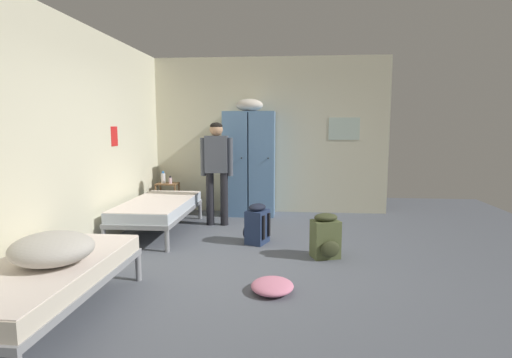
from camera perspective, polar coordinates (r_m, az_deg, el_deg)
ground_plane at (r=4.86m, az=-0.31°, el=-11.62°), size 8.96×8.96×0.00m
room_backdrop at (r=6.03m, az=-10.66°, el=5.74°), size 4.34×5.66×2.84m
locker_bank at (r=7.15m, az=-0.93°, el=2.53°), size 0.90×0.55×2.07m
shelf_unit at (r=7.44m, az=-12.48°, el=-2.30°), size 0.38×0.30×0.57m
bed_left_front at (r=3.76m, az=-27.98°, el=-12.21°), size 0.90×1.90×0.49m
bed_left_rear at (r=6.20m, az=-13.75°, el=-3.96°), size 0.90×1.90×0.49m
bedding_heap at (r=3.65m, az=-27.05°, el=-8.82°), size 0.65×0.63×0.26m
person_traveler at (r=6.42m, az=-5.62°, el=2.16°), size 0.52×0.22×1.65m
water_bottle at (r=7.44m, az=-13.09°, el=0.18°), size 0.08×0.08×0.22m
lotion_bottle at (r=7.34m, az=-12.11°, el=-0.18°), size 0.06×0.06×0.14m
backpack_olive at (r=4.98m, az=9.90°, el=-8.13°), size 0.38×0.39×0.55m
backpack_navy at (r=5.50m, az=0.09°, el=-6.50°), size 0.40×0.38×0.55m
clothes_pile_pink at (r=4.01m, az=2.34°, el=-15.00°), size 0.42×0.46×0.11m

